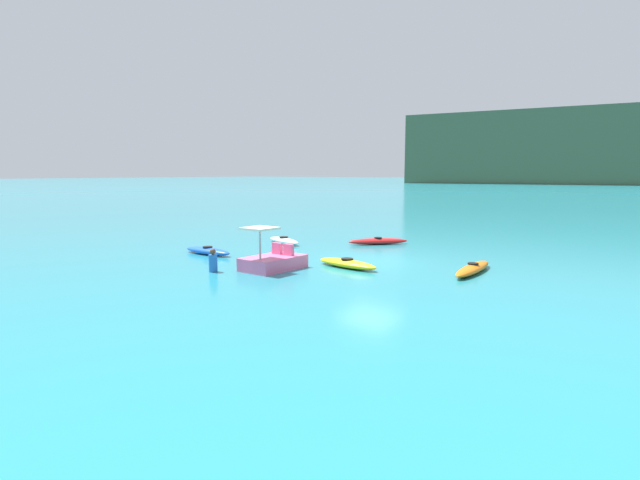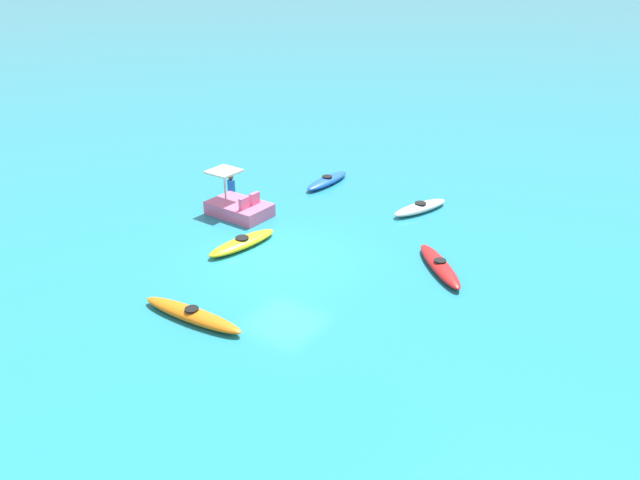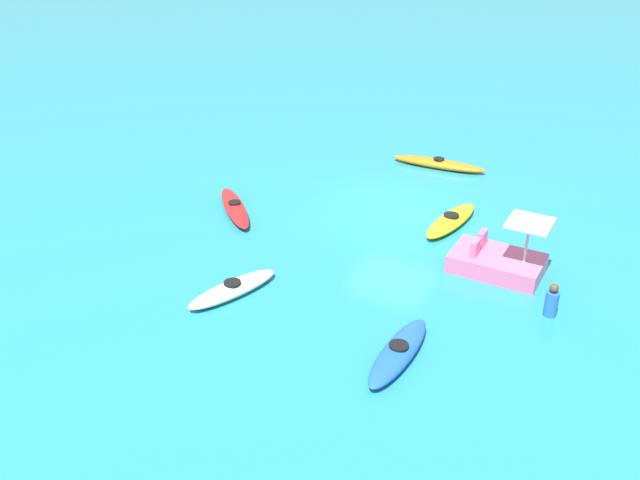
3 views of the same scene
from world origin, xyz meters
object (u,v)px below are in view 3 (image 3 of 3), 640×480
at_px(kayak_red, 235,208).
at_px(person_near_shore, 552,302).
at_px(kayak_blue, 398,352).
at_px(kayak_orange, 438,164).
at_px(pedal_boat_pink, 498,261).
at_px(kayak_white, 233,289).
at_px(kayak_yellow, 451,221).

height_order(kayak_red, person_near_shore, person_near_shore).
xyz_separation_m(kayak_blue, person_near_shore, (3.32, -2.61, 0.22)).
distance_m(kayak_blue, person_near_shore, 4.23).
xyz_separation_m(kayak_blue, kayak_orange, (11.17, 3.01, -0.00)).
bearing_deg(kayak_red, kayak_orange, -33.74).
xyz_separation_m(kayak_blue, pedal_boat_pink, (4.77, -0.90, 0.17)).
bearing_deg(kayak_white, kayak_yellow, -29.66).
bearing_deg(kayak_blue, pedal_boat_pink, -10.70).
bearing_deg(kayak_blue, kayak_orange, 15.09).
relative_size(kayak_blue, kayak_white, 1.03).
distance_m(kayak_yellow, kayak_orange, 4.72).
distance_m(kayak_red, kayak_blue, 8.71).
distance_m(kayak_blue, kayak_white, 4.76).
height_order(kayak_red, kayak_white, same).
height_order(kayak_orange, pedal_boat_pink, pedal_boat_pink).
distance_m(kayak_yellow, pedal_boat_pink, 2.89).
bearing_deg(person_near_shore, kayak_yellow, 46.29).
distance_m(kayak_orange, kayak_white, 10.86).
distance_m(kayak_red, person_near_shore, 10.14).
xyz_separation_m(kayak_red, kayak_orange, (6.66, -4.45, -0.00)).
distance_m(kayak_red, kayak_white, 4.88).
bearing_deg(kayak_red, kayak_white, -146.18).
xyz_separation_m(kayak_yellow, kayak_white, (-6.41, 3.65, 0.00)).
xyz_separation_m(kayak_white, pedal_boat_pink, (4.33, -5.65, 0.17)).
bearing_deg(kayak_red, kayak_blue, -121.11).
distance_m(kayak_red, pedal_boat_pink, 8.37).
height_order(kayak_red, kayak_blue, same).
bearing_deg(kayak_red, kayak_yellow, -69.71).
distance_m(kayak_blue, pedal_boat_pink, 4.86).
bearing_deg(person_near_shore, pedal_boat_pink, 49.57).
relative_size(kayak_red, kayak_blue, 0.94).
bearing_deg(kayak_orange, kayak_blue, -164.91).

